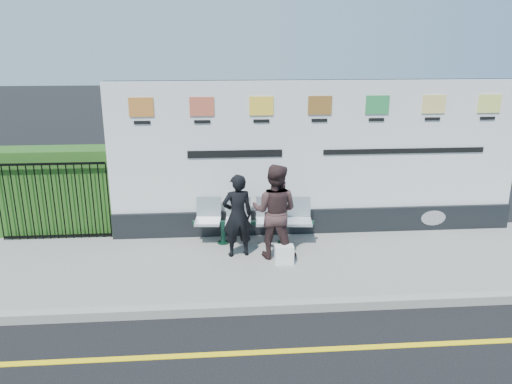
# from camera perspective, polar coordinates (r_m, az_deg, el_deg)

# --- Properties ---
(ground) EXTENTS (80.00, 80.00, 0.00)m
(ground) POSITION_cam_1_polar(r_m,az_deg,el_deg) (6.86, 8.74, -17.33)
(ground) COLOR black
(pavement) EXTENTS (14.00, 3.00, 0.12)m
(pavement) POSITION_cam_1_polar(r_m,az_deg,el_deg) (8.96, 5.16, -8.05)
(pavement) COLOR gray
(pavement) RESTS_ON ground
(kerb) EXTENTS (14.00, 0.18, 0.14)m
(kerb) POSITION_cam_1_polar(r_m,az_deg,el_deg) (7.65, 7.05, -12.72)
(kerb) COLOR gray
(kerb) RESTS_ON ground
(yellow_line) EXTENTS (14.00, 0.10, 0.01)m
(yellow_line) POSITION_cam_1_polar(r_m,az_deg,el_deg) (6.85, 8.74, -17.30)
(yellow_line) COLOR yellow
(yellow_line) RESTS_ON ground
(billboard) EXTENTS (8.00, 0.30, 3.00)m
(billboard) POSITION_cam_1_polar(r_m,az_deg,el_deg) (9.84, 6.95, 2.63)
(billboard) COLOR black
(billboard) RESTS_ON pavement
(hedge) EXTENTS (2.35, 0.70, 1.70)m
(hedge) POSITION_cam_1_polar(r_m,az_deg,el_deg) (10.68, -21.45, 0.19)
(hedge) COLOR #265218
(hedge) RESTS_ON pavement
(railing) EXTENTS (2.05, 0.06, 1.54)m
(railing) POSITION_cam_1_polar(r_m,az_deg,el_deg) (10.29, -22.09, -0.96)
(railing) COLOR black
(railing) RESTS_ON pavement
(bench) EXTENTS (2.23, 0.75, 0.47)m
(bench) POSITION_cam_1_polar(r_m,az_deg,el_deg) (9.50, -0.31, -4.54)
(bench) COLOR silver
(bench) RESTS_ON pavement
(woman_left) EXTENTS (0.61, 0.46, 1.51)m
(woman_left) POSITION_cam_1_polar(r_m,az_deg,el_deg) (8.81, -2.13, -2.71)
(woman_left) COLOR black
(woman_left) RESTS_ON pavement
(woman_right) EXTENTS (0.99, 0.88, 1.70)m
(woman_right) POSITION_cam_1_polar(r_m,az_deg,el_deg) (8.73, 2.15, -2.23)
(woman_right) COLOR #3B2626
(woman_right) RESTS_ON pavement
(handbag_brown) EXTENTS (0.26, 0.16, 0.19)m
(handbag_brown) POSITION_cam_1_polar(r_m,az_deg,el_deg) (9.39, -2.06, -2.67)
(handbag_brown) COLOR black
(handbag_brown) RESTS_ON bench
(carrier_bag_white) EXTENTS (0.32, 0.19, 0.32)m
(carrier_bag_white) POSITION_cam_1_polar(r_m,az_deg,el_deg) (8.72, 3.23, -7.14)
(carrier_bag_white) COLOR silver
(carrier_bag_white) RESTS_ON pavement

